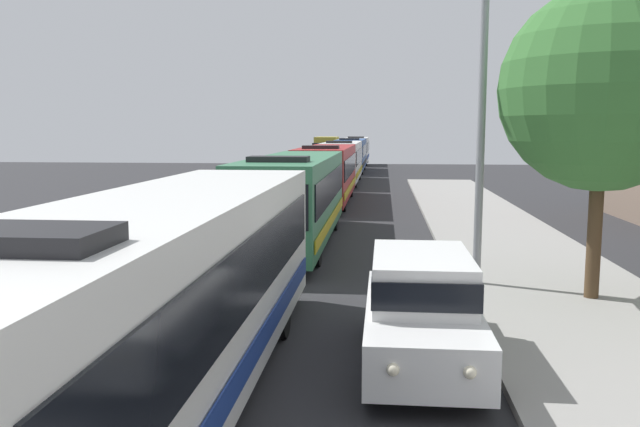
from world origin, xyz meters
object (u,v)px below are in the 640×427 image
at_px(bus_lead, 163,295).
at_px(bus_fourth_in_line, 342,160).
at_px(bus_second_in_line, 295,196).
at_px(bus_rear, 351,154).
at_px(roadside_tree, 602,90).
at_px(streetlamp_mid, 483,72).
at_px(white_suv, 421,305).
at_px(bus_middle, 327,172).
at_px(box_truck_oncoming, 326,150).
at_px(bus_tail_end, 357,150).

height_order(bus_lead, bus_fourth_in_line, same).
height_order(bus_lead, bus_second_in_line, same).
distance_m(bus_rear, roadside_tree, 46.91).
bearing_deg(streetlamp_mid, white_suv, -107.30).
xyz_separation_m(bus_lead, bus_fourth_in_line, (-0.00, 39.50, -0.00)).
bearing_deg(bus_rear, roadside_tree, -80.37).
bearing_deg(white_suv, bus_middle, 98.70).
bearing_deg(bus_lead, bus_fourth_in_line, 90.00).
relative_size(bus_rear, white_suv, 2.49).
bearing_deg(streetlamp_mid, bus_lead, -125.01).
distance_m(white_suv, roadside_tree, 7.07).
xyz_separation_m(streetlamp_mid, roadside_tree, (2.43, -1.17, -0.51)).
bearing_deg(box_truck_oncoming, roadside_tree, -78.86).
xyz_separation_m(bus_fourth_in_line, roadside_tree, (7.83, -32.97, 3.16)).
height_order(bus_fourth_in_line, roadside_tree, roadside_tree).
xyz_separation_m(bus_middle, roadside_tree, (7.83, -19.89, 3.16)).
xyz_separation_m(bus_tail_end, white_suv, (3.70, -63.68, -0.66)).
bearing_deg(roadside_tree, bus_fourth_in_line, 103.36).
distance_m(bus_tail_end, box_truck_oncoming, 4.37).
relative_size(bus_second_in_line, bus_rear, 0.99).
height_order(bus_rear, bus_tail_end, same).
distance_m(bus_second_in_line, box_truck_oncoming, 49.58).
relative_size(bus_tail_end, roadside_tree, 1.53).
bearing_deg(white_suv, bus_second_in_line, 108.05).
relative_size(bus_middle, streetlamp_mid, 1.42).
bearing_deg(bus_lead, streetlamp_mid, 54.99).
bearing_deg(box_truck_oncoming, streetlamp_mid, -81.07).
height_order(bus_middle, bus_rear, same).
relative_size(bus_lead, bus_second_in_line, 1.05).
distance_m(bus_lead, streetlamp_mid, 10.10).
bearing_deg(box_truck_oncoming, white_suv, -83.43).
bearing_deg(bus_second_in_line, box_truck_oncoming, 93.82).
xyz_separation_m(bus_lead, streetlamp_mid, (5.40, 7.71, 3.67)).
bearing_deg(bus_tail_end, roadside_tree, -82.49).
distance_m(bus_rear, streetlamp_mid, 45.44).
bearing_deg(bus_fourth_in_line, bus_second_in_line, -90.00).
xyz_separation_m(bus_lead, bus_middle, (-0.00, 26.42, -0.00)).
relative_size(bus_fourth_in_line, white_suv, 2.55).
bearing_deg(white_suv, bus_lead, -148.69).
bearing_deg(roadside_tree, bus_tail_end, 97.51).
bearing_deg(bus_rear, bus_fourth_in_line, -90.00).
relative_size(streetlamp_mid, roadside_tree, 1.23).
height_order(bus_rear, box_truck_oncoming, bus_rear).
relative_size(box_truck_oncoming, streetlamp_mid, 0.87).
bearing_deg(box_truck_oncoming, bus_rear, -72.37).
bearing_deg(box_truck_oncoming, bus_middle, -84.85).
distance_m(bus_second_in_line, white_suv, 11.95).
height_order(white_suv, box_truck_oncoming, box_truck_oncoming).
height_order(bus_middle, bus_fourth_in_line, same).
bearing_deg(bus_rear, bus_tail_end, 90.00).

